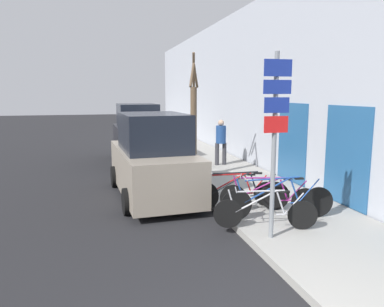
{
  "coord_description": "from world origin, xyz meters",
  "views": [
    {
      "loc": [
        -1.85,
        -3.22,
        2.99
      ],
      "look_at": [
        0.47,
        5.8,
        1.48
      ],
      "focal_mm": 35.0,
      "sensor_mm": 36.0,
      "label": 1
    }
  ],
  "objects_px": {
    "bicycle_0": "(265,212)",
    "bicycle_3": "(240,194)",
    "bicycle_4": "(236,192)",
    "parked_car_0": "(153,160)",
    "bicycle_2": "(269,198)",
    "bicycle_1": "(278,201)",
    "parked_car_1": "(137,136)",
    "pedestrian_near": "(221,139)",
    "signpost": "(275,133)",
    "street_tree": "(194,125)"
  },
  "relations": [
    {
      "from": "signpost",
      "to": "street_tree",
      "type": "bearing_deg",
      "value": 91.26
    },
    {
      "from": "bicycle_1",
      "to": "parked_car_0",
      "type": "height_order",
      "value": "parked_car_0"
    },
    {
      "from": "bicycle_1",
      "to": "street_tree",
      "type": "relative_size",
      "value": 0.63
    },
    {
      "from": "bicycle_0",
      "to": "bicycle_4",
      "type": "relative_size",
      "value": 0.99
    },
    {
      "from": "parked_car_0",
      "to": "pedestrian_near",
      "type": "xyz_separation_m",
      "value": [
        3.23,
        3.45,
        0.1
      ]
    },
    {
      "from": "bicycle_2",
      "to": "street_tree",
      "type": "bearing_deg",
      "value": 35.38
    },
    {
      "from": "bicycle_1",
      "to": "bicycle_4",
      "type": "relative_size",
      "value": 1.23
    },
    {
      "from": "bicycle_3",
      "to": "parked_car_1",
      "type": "relative_size",
      "value": 0.54
    },
    {
      "from": "bicycle_1",
      "to": "parked_car_0",
      "type": "xyz_separation_m",
      "value": [
        -2.39,
        3.05,
        0.52
      ]
    },
    {
      "from": "signpost",
      "to": "bicycle_3",
      "type": "xyz_separation_m",
      "value": [
        0.04,
        1.82,
        -1.68
      ]
    },
    {
      "from": "bicycle_3",
      "to": "parked_car_0",
      "type": "distance_m",
      "value": 2.91
    },
    {
      "from": "bicycle_2",
      "to": "street_tree",
      "type": "xyz_separation_m",
      "value": [
        -0.75,
        4.2,
        1.41
      ]
    },
    {
      "from": "bicycle_1",
      "to": "pedestrian_near",
      "type": "height_order",
      "value": "pedestrian_near"
    },
    {
      "from": "signpost",
      "to": "bicycle_3",
      "type": "relative_size",
      "value": 1.52
    },
    {
      "from": "bicycle_4",
      "to": "parked_car_0",
      "type": "relative_size",
      "value": 0.44
    },
    {
      "from": "bicycle_3",
      "to": "pedestrian_near",
      "type": "bearing_deg",
      "value": 0.22
    },
    {
      "from": "signpost",
      "to": "street_tree",
      "type": "height_order",
      "value": "street_tree"
    },
    {
      "from": "bicycle_2",
      "to": "bicycle_4",
      "type": "xyz_separation_m",
      "value": [
        -0.55,
        0.77,
        -0.02
      ]
    },
    {
      "from": "bicycle_4",
      "to": "parked_car_1",
      "type": "distance_m",
      "value": 7.9
    },
    {
      "from": "signpost",
      "to": "bicycle_2",
      "type": "height_order",
      "value": "signpost"
    },
    {
      "from": "bicycle_0",
      "to": "bicycle_4",
      "type": "height_order",
      "value": "bicycle_0"
    },
    {
      "from": "bicycle_2",
      "to": "street_tree",
      "type": "height_order",
      "value": "street_tree"
    },
    {
      "from": "bicycle_1",
      "to": "bicycle_2",
      "type": "bearing_deg",
      "value": 11.49
    },
    {
      "from": "signpost",
      "to": "pedestrian_near",
      "type": "xyz_separation_m",
      "value": [
        1.49,
        7.51,
        -1.05
      ]
    },
    {
      "from": "bicycle_4",
      "to": "signpost",
      "type": "bearing_deg",
      "value": -168.11
    },
    {
      "from": "signpost",
      "to": "bicycle_1",
      "type": "height_order",
      "value": "signpost"
    },
    {
      "from": "pedestrian_near",
      "to": "bicycle_3",
      "type": "bearing_deg",
      "value": 74.72
    },
    {
      "from": "bicycle_0",
      "to": "parked_car_1",
      "type": "distance_m",
      "value": 9.56
    },
    {
      "from": "bicycle_0",
      "to": "bicycle_2",
      "type": "bearing_deg",
      "value": -12.21
    },
    {
      "from": "signpost",
      "to": "bicycle_3",
      "type": "height_order",
      "value": "signpost"
    },
    {
      "from": "parked_car_1",
      "to": "street_tree",
      "type": "xyz_separation_m",
      "value": [
        1.43,
        -4.27,
        0.81
      ]
    },
    {
      "from": "signpost",
      "to": "parked_car_0",
      "type": "distance_m",
      "value": 4.56
    },
    {
      "from": "parked_car_0",
      "to": "parked_car_1",
      "type": "relative_size",
      "value": 1.1
    },
    {
      "from": "bicycle_3",
      "to": "street_tree",
      "type": "height_order",
      "value": "street_tree"
    },
    {
      "from": "bicycle_0",
      "to": "bicycle_3",
      "type": "bearing_deg",
      "value": 19.8
    },
    {
      "from": "bicycle_2",
      "to": "parked_car_0",
      "type": "distance_m",
      "value": 3.59
    },
    {
      "from": "bicycle_0",
      "to": "bicycle_1",
      "type": "height_order",
      "value": "bicycle_1"
    },
    {
      "from": "bicycle_2",
      "to": "bicycle_1",
      "type": "bearing_deg",
      "value": -151.25
    },
    {
      "from": "bicycle_2",
      "to": "parked_car_1",
      "type": "height_order",
      "value": "parked_car_1"
    },
    {
      "from": "signpost",
      "to": "street_tree",
      "type": "xyz_separation_m",
      "value": [
        -0.12,
        5.61,
        -0.3
      ]
    },
    {
      "from": "bicycle_1",
      "to": "pedestrian_near",
      "type": "xyz_separation_m",
      "value": [
        0.84,
        6.5,
        0.62
      ]
    },
    {
      "from": "signpost",
      "to": "pedestrian_near",
      "type": "height_order",
      "value": "signpost"
    },
    {
      "from": "signpost",
      "to": "bicycle_0",
      "type": "distance_m",
      "value": 1.79
    },
    {
      "from": "bicycle_2",
      "to": "parked_car_0",
      "type": "height_order",
      "value": "parked_car_0"
    },
    {
      "from": "parked_car_1",
      "to": "pedestrian_near",
      "type": "height_order",
      "value": "parked_car_1"
    },
    {
      "from": "bicycle_2",
      "to": "bicycle_3",
      "type": "relative_size",
      "value": 0.9
    },
    {
      "from": "bicycle_4",
      "to": "parked_car_0",
      "type": "xyz_separation_m",
      "value": [
        -1.82,
        1.88,
        0.57
      ]
    },
    {
      "from": "parked_car_1",
      "to": "pedestrian_near",
      "type": "bearing_deg",
      "value": -39.32
    },
    {
      "from": "bicycle_2",
      "to": "bicycle_4",
      "type": "height_order",
      "value": "bicycle_2"
    },
    {
      "from": "bicycle_0",
      "to": "bicycle_3",
      "type": "distance_m",
      "value": 1.33
    }
  ]
}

